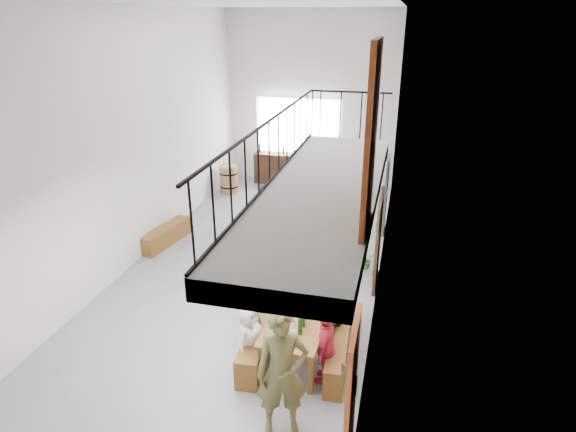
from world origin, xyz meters
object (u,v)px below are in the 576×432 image
(oak_barrel, at_px, (229,179))
(bicycle_near, at_px, (339,175))
(bench_inner, at_px, (262,333))
(tasting_table, at_px, (302,314))
(host_standing, at_px, (282,372))
(serving_counter, at_px, (284,168))
(side_bench, at_px, (166,235))

(oak_barrel, distance_m, bicycle_near, 3.55)
(bench_inner, distance_m, bicycle_near, 8.34)
(bicycle_near, bearing_deg, tasting_table, -176.88)
(host_standing, distance_m, bicycle_near, 10.01)
(tasting_table, height_order, host_standing, host_standing)
(oak_barrel, relative_size, serving_counter, 0.45)
(oak_barrel, relative_size, bicycle_near, 0.46)
(side_bench, xyz_separation_m, oak_barrel, (0.21, 3.95, 0.21))
(oak_barrel, xyz_separation_m, host_standing, (4.05, -8.87, 0.51))
(tasting_table, relative_size, host_standing, 1.20)
(oak_barrel, bearing_deg, host_standing, -65.46)
(serving_counter, distance_m, bicycle_near, 1.92)
(side_bench, xyz_separation_m, bicycle_near, (3.58, 5.05, 0.27))
(bench_inner, bearing_deg, tasting_table, 3.09)
(oak_barrel, bearing_deg, bench_inner, -65.64)
(side_bench, relative_size, bicycle_near, 0.85)
(tasting_table, distance_m, bench_inner, 0.81)
(bench_inner, bearing_deg, bicycle_near, 85.88)
(tasting_table, xyz_separation_m, serving_counter, (-2.48, 8.47, -0.20))
(tasting_table, relative_size, side_bench, 1.40)
(tasting_table, height_order, serving_counter, serving_counter)
(oak_barrel, height_order, host_standing, host_standing)
(bench_inner, height_order, host_standing, host_standing)
(tasting_table, distance_m, side_bench, 5.28)
(side_bench, bearing_deg, bench_inner, -43.36)
(serving_counter, bearing_deg, bicycle_near, -7.78)
(serving_counter, height_order, host_standing, host_standing)
(side_bench, relative_size, serving_counter, 0.83)
(side_bench, distance_m, bicycle_near, 6.20)
(bench_inner, xyz_separation_m, host_standing, (0.77, -1.63, 0.69))
(bench_inner, relative_size, side_bench, 1.39)
(bench_inner, height_order, oak_barrel, oak_barrel)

